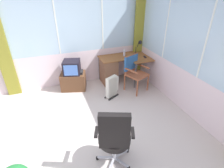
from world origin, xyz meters
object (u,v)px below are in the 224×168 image
at_px(desk_lamp, 139,45).
at_px(tv_remote, 145,57).
at_px(office_chair, 114,136).
at_px(desk, 111,69).
at_px(wooden_armchair, 133,68).
at_px(tv_on_stand, 73,77).
at_px(spray_bottle, 124,52).
at_px(space_heater, 112,87).

distance_m(desk_lamp, tv_remote, 0.37).
relative_size(tv_remote, office_chair, 0.14).
bearing_deg(desk, desk_lamp, -2.41).
relative_size(wooden_armchair, office_chair, 0.86).
bearing_deg(tv_remote, tv_on_stand, -176.47).
bearing_deg(spray_bottle, desk_lamp, -7.01).
bearing_deg(space_heater, desk, 72.18).
bearing_deg(space_heater, spray_bottle, 49.61).
xyz_separation_m(desk, wooden_armchair, (0.42, -0.57, 0.20)).
distance_m(wooden_armchair, space_heater, 0.75).
xyz_separation_m(desk_lamp, wooden_armchair, (-0.43, -0.53, -0.42)).
bearing_deg(desk_lamp, wooden_armchair, -128.75).
distance_m(desk, tv_remote, 1.01).
relative_size(tv_remote, space_heater, 0.26).
bearing_deg(tv_on_stand, desk, 0.37).
bearing_deg(tv_on_stand, desk_lamp, -0.85).
bearing_deg(office_chair, wooden_armchair, 56.87).
height_order(wooden_armchair, office_chair, office_chair).
xyz_separation_m(desk, space_heater, (-0.24, -0.75, -0.12)).
xyz_separation_m(tv_remote, wooden_armchair, (-0.49, -0.28, -0.15)).
relative_size(desk, spray_bottle, 6.24).
distance_m(spray_bottle, wooden_armchair, 0.63).
height_order(spray_bottle, tv_on_stand, spray_bottle).
bearing_deg(office_chair, desk_lamp, 55.65).
bearing_deg(tv_remote, space_heater, -146.61).
relative_size(tv_remote, tv_on_stand, 0.18).
distance_m(tv_remote, office_chair, 2.96).
relative_size(tv_remote, spray_bottle, 0.69).
bearing_deg(desk_lamp, desk, 177.59).
distance_m(tv_remote, tv_on_stand, 2.05).
relative_size(desk_lamp, tv_on_stand, 0.51).
height_order(spray_bottle, office_chair, office_chair).
bearing_deg(wooden_armchair, desk, 126.61).
height_order(tv_remote, spray_bottle, spray_bottle).
bearing_deg(desk, wooden_armchair, -53.39).
distance_m(desk, space_heater, 0.79).
height_order(tv_remote, space_heater, tv_remote).
height_order(desk, space_heater, desk).
distance_m(wooden_armchair, office_chair, 2.45).
height_order(desk, wooden_armchair, wooden_armchair).
distance_m(desk_lamp, space_heater, 1.49).
height_order(desk, tv_on_stand, tv_on_stand).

